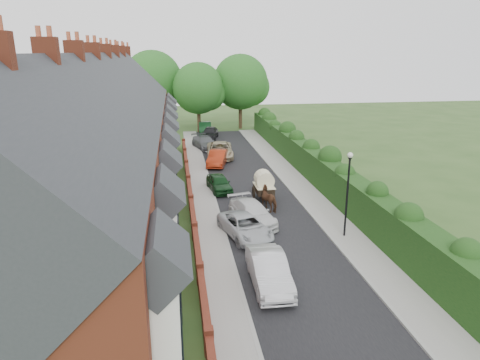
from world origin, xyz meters
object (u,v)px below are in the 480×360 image
(car_grey, at_px, (205,143))
(horse, at_px, (270,199))
(car_beige, at_px, (220,150))
(car_silver_a, at_px, (269,270))
(car_red, at_px, (218,158))
(horse_cart, at_px, (264,183))
(car_green, at_px, (219,183))
(lamppost, at_px, (348,184))
(car_black, at_px, (210,133))
(car_white, at_px, (252,213))
(car_silver_b, at_px, (245,226))

(car_grey, distance_m, horse, 20.45)
(car_beige, relative_size, car_grey, 1.16)
(car_grey, bearing_deg, car_silver_a, -103.21)
(car_red, distance_m, horse_cart, 10.81)
(horse, height_order, horse_cart, horse_cart)
(car_green, xyz_separation_m, car_grey, (0.00, 15.53, 0.05))
(lamppost, bearing_deg, horse, 122.94)
(lamppost, height_order, car_green, lamppost)
(car_black, relative_size, horse, 2.30)
(car_white, distance_m, car_green, 7.01)
(car_black, height_order, horse, horse)
(car_silver_b, relative_size, car_beige, 0.82)
(car_green, bearing_deg, car_grey, 82.09)
(car_white, height_order, car_green, car_white)
(car_silver_a, bearing_deg, car_silver_b, 92.74)
(car_grey, bearing_deg, car_red, -99.60)
(car_beige, bearing_deg, horse_cart, -78.47)
(car_silver_b, distance_m, car_red, 16.80)
(lamppost, distance_m, horse_cart, 8.26)
(car_silver_a, distance_m, car_black, 35.60)
(car_silver_a, xyz_separation_m, horse, (2.23, 9.78, 0.07))
(car_green, height_order, car_grey, car_grey)
(car_red, distance_m, car_black, 13.20)
(horse_cart, bearing_deg, car_green, 139.52)
(car_silver_a, distance_m, car_green, 14.49)
(car_silver_a, height_order, horse, horse)
(car_white, bearing_deg, car_silver_a, -108.18)
(car_grey, bearing_deg, horse_cart, -95.24)
(car_grey, xyz_separation_m, horse, (3.05, -20.22, 0.11))
(lamppost, distance_m, car_green, 12.06)
(lamppost, relative_size, horse_cart, 1.66)
(horse, bearing_deg, car_white, 28.37)
(car_grey, xyz_separation_m, horse_cart, (3.05, -18.13, 0.57))
(car_beige, height_order, horse_cart, horse_cart)
(lamppost, xyz_separation_m, car_white, (-5.00, 3.00, -2.61))
(lamppost, relative_size, car_green, 1.35)
(car_white, relative_size, car_green, 1.23)
(car_silver_b, height_order, car_white, car_white)
(car_green, xyz_separation_m, horse, (3.05, -4.69, 0.17))
(car_grey, bearing_deg, lamppost, -90.63)
(horse, bearing_deg, car_red, -103.91)
(lamppost, bearing_deg, car_grey, 104.14)
(car_black, bearing_deg, lamppost, -67.32)
(horse_cart, bearing_deg, horse, -90.00)
(car_beige, height_order, car_black, car_beige)
(car_red, height_order, car_black, car_black)
(car_red, xyz_separation_m, car_beige, (0.54, 3.10, 0.05))
(car_red, xyz_separation_m, car_black, (0.36, 13.20, 0.02))
(car_red, height_order, car_beige, car_beige)
(car_white, relative_size, car_red, 1.05)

